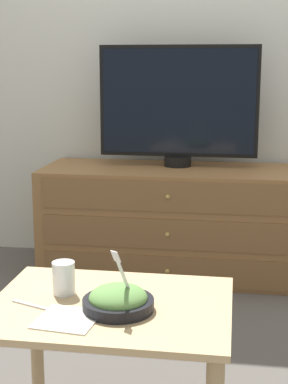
# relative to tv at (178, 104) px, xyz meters

# --- Properties ---
(ground_plane) EXTENTS (12.00, 12.00, 0.00)m
(ground_plane) POSITION_rel_tv_xyz_m (0.01, 0.22, -0.95)
(ground_plane) COLOR #56514C
(wall_back) EXTENTS (12.00, 0.05, 2.60)m
(wall_back) POSITION_rel_tv_xyz_m (0.01, 0.25, 0.35)
(wall_back) COLOR silver
(wall_back) RESTS_ON ground_plane
(dresser) EXTENTS (1.45, 0.56, 0.60)m
(dresser) POSITION_rel_tv_xyz_m (-0.01, -0.08, -0.65)
(dresser) COLOR olive
(dresser) RESTS_ON ground_plane
(tv) EXTENTS (0.88, 0.15, 0.67)m
(tv) POSITION_rel_tv_xyz_m (0.00, 0.00, 0.00)
(tv) COLOR black
(tv) RESTS_ON dresser
(coffee_table) EXTENTS (0.70, 0.53, 0.48)m
(coffee_table) POSITION_rel_tv_xyz_m (-0.03, -1.69, -0.55)
(coffee_table) COLOR tan
(coffee_table) RESTS_ON ground_plane
(takeout_bowl) EXTENTS (0.20, 0.20, 0.19)m
(takeout_bowl) POSITION_rel_tv_xyz_m (0.01, -1.73, -0.44)
(takeout_bowl) COLOR black
(takeout_bowl) RESTS_ON coffee_table
(drink_cup) EXTENTS (0.07, 0.07, 0.10)m
(drink_cup) POSITION_rel_tv_xyz_m (-0.18, -1.64, -0.42)
(drink_cup) COLOR white
(drink_cup) RESTS_ON coffee_table
(napkin) EXTENTS (0.18, 0.18, 0.00)m
(napkin) POSITION_rel_tv_xyz_m (-0.12, -1.82, -0.46)
(napkin) COLOR silver
(napkin) RESTS_ON coffee_table
(knife) EXTENTS (0.19, 0.08, 0.01)m
(knife) POSITION_rel_tv_xyz_m (-0.22, -1.76, -0.46)
(knife) COLOR silver
(knife) RESTS_ON coffee_table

